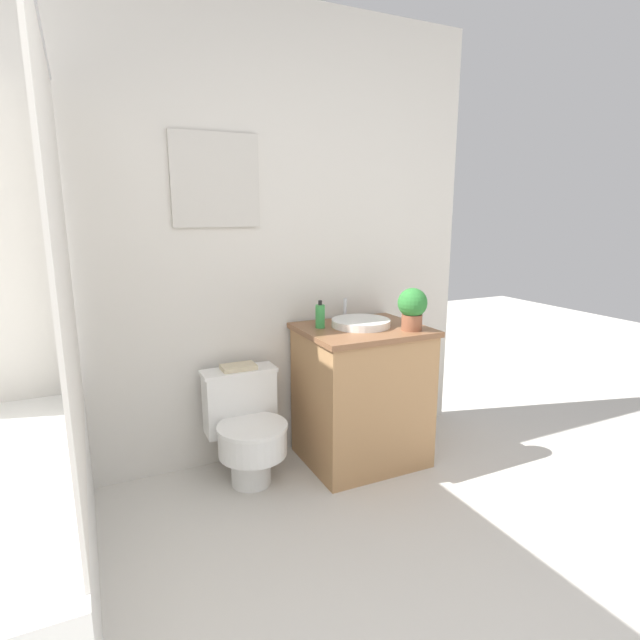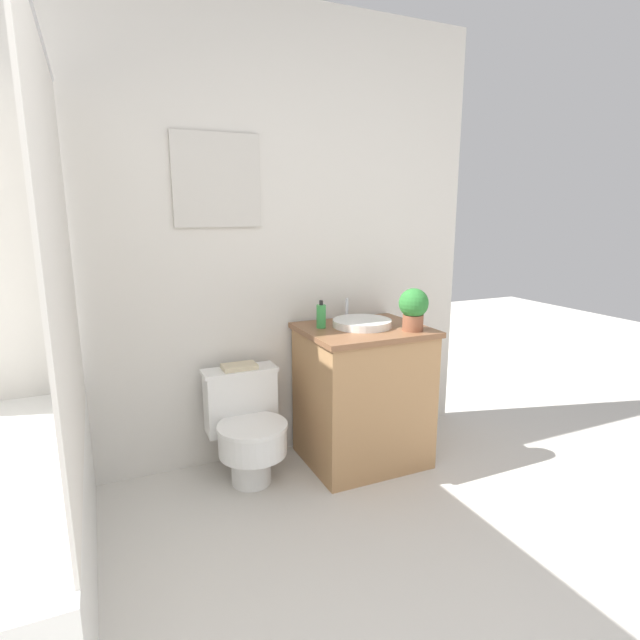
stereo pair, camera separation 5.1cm
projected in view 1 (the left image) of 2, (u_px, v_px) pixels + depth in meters
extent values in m
cube|color=silver|center=(187.00, 244.00, 2.59)|extent=(3.43, 0.05, 2.50)
cube|color=beige|center=(216.00, 180.00, 2.55)|extent=(0.46, 0.02, 0.47)
cube|color=beige|center=(216.00, 180.00, 2.55)|extent=(0.43, 0.01, 0.44)
cube|color=silver|center=(67.00, 299.00, 1.67)|extent=(0.01, 1.43, 1.65)
cylinder|color=#B7B7BC|center=(36.00, 21.00, 1.49)|extent=(0.02, 1.43, 0.02)
cylinder|color=white|center=(251.00, 467.00, 2.64)|extent=(0.21, 0.21, 0.19)
cylinder|color=white|center=(253.00, 441.00, 2.56)|extent=(0.35, 0.35, 0.14)
cylinder|color=white|center=(252.00, 427.00, 2.54)|extent=(0.36, 0.36, 0.02)
cube|color=white|center=(240.00, 402.00, 2.72)|extent=(0.38, 0.15, 0.33)
cube|color=white|center=(239.00, 371.00, 2.69)|extent=(0.40, 0.16, 0.02)
cube|color=#AD7F51|center=(361.00, 397.00, 2.85)|extent=(0.64, 0.55, 0.76)
cube|color=brown|center=(363.00, 330.00, 2.76)|extent=(0.67, 0.58, 0.03)
cylinder|color=white|center=(361.00, 323.00, 2.77)|extent=(0.33, 0.33, 0.04)
cylinder|color=silver|center=(345.00, 309.00, 2.93)|extent=(0.02, 0.02, 0.13)
cylinder|color=green|center=(320.00, 316.00, 2.73)|extent=(0.05, 0.05, 0.13)
cylinder|color=black|center=(320.00, 303.00, 2.71)|extent=(0.02, 0.02, 0.02)
cylinder|color=brown|center=(412.00, 322.00, 2.69)|extent=(0.11, 0.11, 0.09)
sphere|color=#2D7A33|center=(412.00, 303.00, 2.66)|extent=(0.16, 0.16, 0.16)
cube|color=beige|center=(239.00, 367.00, 2.68)|extent=(0.18, 0.11, 0.02)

